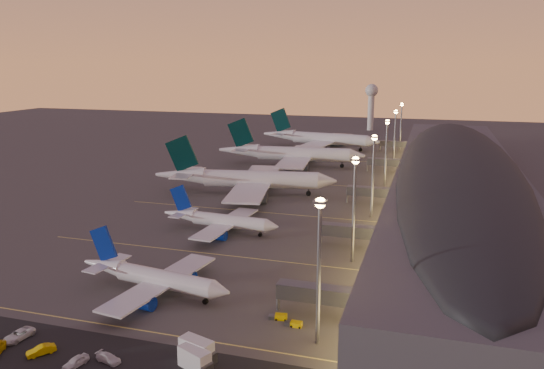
{
  "coord_description": "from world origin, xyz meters",
  "views": [
    {
      "loc": [
        52.62,
        -121.58,
        47.18
      ],
      "look_at": [
        2.0,
        45.0,
        7.0
      ],
      "focal_mm": 35.0,
      "sensor_mm": 36.0,
      "label": 1
    }
  ],
  "objects_px": {
    "airliner_narrow_north": "(220,220)",
    "baggage_tug_b": "(294,324)",
    "airliner_wide_mid": "(291,154)",
    "service_van_c": "(76,362)",
    "radar_tower": "(371,99)",
    "airliner_wide_far": "(320,138)",
    "baggage_tug_a": "(279,317)",
    "service_van_e": "(108,358)",
    "airliner_narrow_south": "(153,277)",
    "service_van_d": "(41,350)",
    "service_van_a": "(19,335)",
    "catering_truck_a": "(198,351)",
    "catering_truck_b": "(196,360)",
    "airliner_wide_near": "(245,179)"
  },
  "relations": [
    {
      "from": "catering_truck_b",
      "to": "baggage_tug_a",
      "type": "bearing_deg",
      "value": 92.75
    },
    {
      "from": "airliner_wide_mid",
      "to": "baggage_tug_b",
      "type": "bearing_deg",
      "value": -80.44
    },
    {
      "from": "service_van_c",
      "to": "service_van_e",
      "type": "relative_size",
      "value": 0.99
    },
    {
      "from": "airliner_wide_mid",
      "to": "catering_truck_a",
      "type": "bearing_deg",
      "value": -85.82
    },
    {
      "from": "baggage_tug_b",
      "to": "service_van_e",
      "type": "height_order",
      "value": "service_van_e"
    },
    {
      "from": "airliner_narrow_north",
      "to": "baggage_tug_b",
      "type": "xyz_separation_m",
      "value": [
        34.35,
        -47.84,
        -2.89
      ]
    },
    {
      "from": "airliner_narrow_south",
      "to": "catering_truck_a",
      "type": "height_order",
      "value": "airliner_narrow_south"
    },
    {
      "from": "baggage_tug_a",
      "to": "catering_truck_a",
      "type": "xyz_separation_m",
      "value": [
        -8.6,
        -17.22,
        1.19
      ]
    },
    {
      "from": "radar_tower",
      "to": "service_van_e",
      "type": "distance_m",
      "value": 316.42
    },
    {
      "from": "catering_truck_b",
      "to": "service_van_c",
      "type": "distance_m",
      "value": 19.35
    },
    {
      "from": "baggage_tug_b",
      "to": "radar_tower",
      "type": "bearing_deg",
      "value": 94.95
    },
    {
      "from": "airliner_wide_near",
      "to": "service_van_d",
      "type": "distance_m",
      "value": 113.66
    },
    {
      "from": "service_van_e",
      "to": "baggage_tug_b",
      "type": "bearing_deg",
      "value": -37.8
    },
    {
      "from": "airliner_narrow_south",
      "to": "baggage_tug_a",
      "type": "height_order",
      "value": "airliner_narrow_south"
    },
    {
      "from": "airliner_wide_near",
      "to": "catering_truck_a",
      "type": "relative_size",
      "value": 9.92
    },
    {
      "from": "airliner_narrow_south",
      "to": "airliner_wide_mid",
      "type": "height_order",
      "value": "airliner_wide_mid"
    },
    {
      "from": "service_van_e",
      "to": "baggage_tug_a",
      "type": "bearing_deg",
      "value": -31.34
    },
    {
      "from": "airliner_wide_far",
      "to": "service_van_e",
      "type": "bearing_deg",
      "value": -78.8
    },
    {
      "from": "service_van_a",
      "to": "airliner_wide_mid",
      "type": "bearing_deg",
      "value": 96.89
    },
    {
      "from": "service_van_c",
      "to": "baggage_tug_b",
      "type": "bearing_deg",
      "value": 49.97
    },
    {
      "from": "baggage_tug_a",
      "to": "baggage_tug_b",
      "type": "distance_m",
      "value": 3.88
    },
    {
      "from": "airliner_wide_far",
      "to": "service_van_e",
      "type": "xyz_separation_m",
      "value": [
        12.54,
        -223.76,
        -4.98
      ]
    },
    {
      "from": "service_van_d",
      "to": "service_van_e",
      "type": "xyz_separation_m",
      "value": [
        11.92,
        1.3,
        -0.09
      ]
    },
    {
      "from": "baggage_tug_b",
      "to": "catering_truck_b",
      "type": "relative_size",
      "value": 0.5
    },
    {
      "from": "airliner_wide_mid",
      "to": "service_van_d",
      "type": "bearing_deg",
      "value": -94.66
    },
    {
      "from": "baggage_tug_b",
      "to": "service_van_c",
      "type": "xyz_separation_m",
      "value": [
        -30.0,
        -22.8,
        0.34
      ]
    },
    {
      "from": "airliner_wide_far",
      "to": "baggage_tug_a",
      "type": "height_order",
      "value": "airliner_wide_far"
    },
    {
      "from": "catering_truck_a",
      "to": "airliner_wide_mid",
      "type": "bearing_deg",
      "value": 117.62
    },
    {
      "from": "airliner_wide_mid",
      "to": "catering_truck_b",
      "type": "xyz_separation_m",
      "value": [
        29.19,
        -167.3,
        -4.08
      ]
    },
    {
      "from": "radar_tower",
      "to": "catering_truck_a",
      "type": "xyz_separation_m",
      "value": [
        8.63,
        -310.91,
        -20.21
      ]
    },
    {
      "from": "airliner_narrow_south",
      "to": "airliner_wide_near",
      "type": "distance_m",
      "value": 87.09
    },
    {
      "from": "airliner_wide_mid",
      "to": "catering_truck_a",
      "type": "xyz_separation_m",
      "value": [
        28.39,
        -164.72,
        -4.01
      ]
    },
    {
      "from": "service_van_c",
      "to": "radar_tower",
      "type": "bearing_deg",
      "value": 101.06
    },
    {
      "from": "catering_truck_a",
      "to": "airliner_wide_far",
      "type": "bearing_deg",
      "value": 114.66
    },
    {
      "from": "baggage_tug_b",
      "to": "catering_truck_a",
      "type": "distance_m",
      "value": 19.65
    },
    {
      "from": "catering_truck_b",
      "to": "service_van_a",
      "type": "relative_size",
      "value": 1.15
    },
    {
      "from": "airliner_narrow_north",
      "to": "baggage_tug_a",
      "type": "bearing_deg",
      "value": -51.95
    },
    {
      "from": "service_van_c",
      "to": "catering_truck_a",
      "type": "bearing_deg",
      "value": 34.98
    },
    {
      "from": "airliner_narrow_north",
      "to": "radar_tower",
      "type": "distance_m",
      "value": 248.68
    },
    {
      "from": "radar_tower",
      "to": "service_van_e",
      "type": "bearing_deg",
      "value": -90.91
    },
    {
      "from": "airliner_wide_mid",
      "to": "baggage_tug_a",
      "type": "bearing_deg",
      "value": -81.52
    },
    {
      "from": "airliner_narrow_north",
      "to": "service_van_a",
      "type": "relative_size",
      "value": 6.39
    },
    {
      "from": "airliner_wide_far",
      "to": "catering_truck_b",
      "type": "distance_m",
      "value": 223.25
    },
    {
      "from": "catering_truck_a",
      "to": "baggage_tug_a",
      "type": "bearing_deg",
      "value": 81.3
    },
    {
      "from": "airliner_wide_far",
      "to": "catering_truck_a",
      "type": "relative_size",
      "value": 10.14
    },
    {
      "from": "radar_tower",
      "to": "catering_truck_b",
      "type": "height_order",
      "value": "radar_tower"
    },
    {
      "from": "catering_truck_a",
      "to": "airliner_wide_near",
      "type": "bearing_deg",
      "value": 123.66
    },
    {
      "from": "baggage_tug_a",
      "to": "service_van_e",
      "type": "bearing_deg",
      "value": -144.71
    },
    {
      "from": "baggage_tug_b",
      "to": "catering_truck_a",
      "type": "xyz_separation_m",
      "value": [
        -12.06,
        -15.46,
        1.23
      ]
    },
    {
      "from": "service_van_d",
      "to": "service_van_a",
      "type": "bearing_deg",
      "value": -165.5
    }
  ]
}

